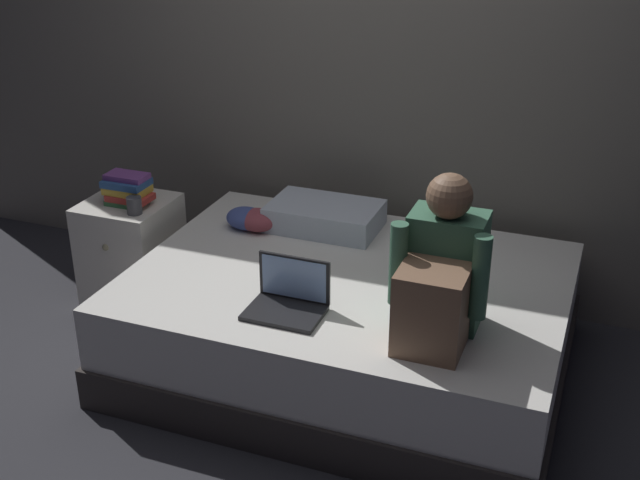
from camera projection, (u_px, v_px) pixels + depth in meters
ground_plane at (285, 391)px, 3.74m from camera, size 8.00×8.00×0.00m
wall_back at (372, 46)px, 4.19m from camera, size 5.60×0.10×2.70m
bed at (348, 322)px, 3.83m from camera, size 2.00×1.50×0.50m
nightstand at (132, 253)px, 4.38m from camera, size 0.44×0.46×0.60m
person_sitting at (441, 276)px, 3.16m from camera, size 0.39×0.44×0.66m
laptop at (288, 299)px, 3.40m from camera, size 0.32×0.23×0.22m
pillow at (325, 216)px, 4.17m from camera, size 0.56×0.36×0.13m
book_stack at (128, 189)px, 4.20m from camera, size 0.25×0.16×0.16m
mug at (134, 205)px, 4.09m from camera, size 0.08×0.08×0.09m
clothes_pile at (250, 219)px, 4.16m from camera, size 0.27×0.18×0.11m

